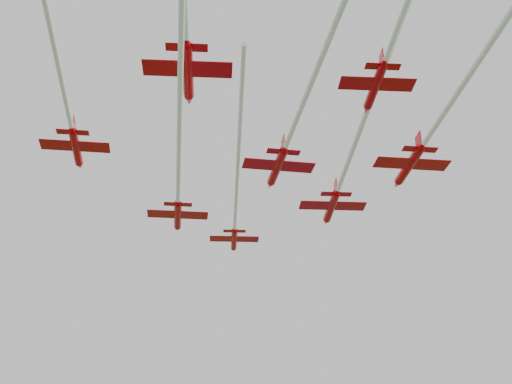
# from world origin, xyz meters

# --- Properties ---
(jet_lead) EXTENTS (12.60, 56.69, 2.40)m
(jet_lead) POSITION_xyz_m (-1.52, 4.10, 55.66)
(jet_lead) COLOR #D00006
(jet_row2_left) EXTENTS (15.53, 55.20, 2.51)m
(jet_row2_left) POSITION_xyz_m (-6.02, -13.75, 52.02)
(jet_row2_left) COLOR #D00006
(jet_row2_right) EXTENTS (16.07, 69.20, 2.92)m
(jet_row2_right) POSITION_xyz_m (15.37, -10.23, 55.75)
(jet_row2_right) COLOR #D00006
(jet_row3_left) EXTENTS (17.16, 58.14, 2.52)m
(jet_row3_left) POSITION_xyz_m (-15.04, -30.33, 54.88)
(jet_row3_left) COLOR #D00006
(jet_row3_mid) EXTENTS (18.39, 54.44, 2.77)m
(jet_row3_mid) POSITION_xyz_m (9.05, -19.96, 54.96)
(jet_row3_mid) COLOR #D00006
(jet_row3_right) EXTENTS (17.04, 58.13, 2.85)m
(jet_row3_right) POSITION_xyz_m (25.57, -20.40, 54.54)
(jet_row3_right) COLOR #D00006
(jet_row4_left) EXTENTS (12.14, 47.51, 2.77)m
(jet_row4_left) POSITION_xyz_m (-0.21, -38.83, 55.26)
(jet_row4_left) COLOR #D00006
(jet_row4_right) EXTENTS (11.59, 46.56, 2.39)m
(jet_row4_right) POSITION_xyz_m (19.31, -35.53, 54.70)
(jet_row4_right) COLOR #D00006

